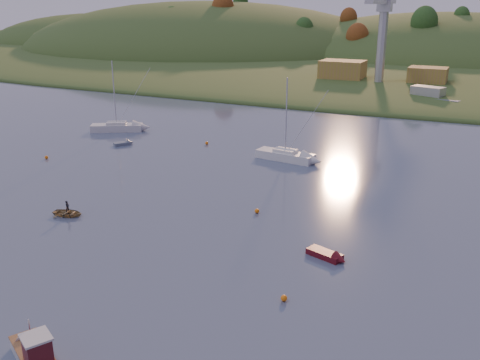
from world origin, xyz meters
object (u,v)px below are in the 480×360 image
at_px(red_tender, 332,257).
at_px(canoe, 68,213).
at_px(sailboat_near, 117,127).
at_px(grey_dinghy, 126,143).
at_px(sailboat_far, 285,155).
at_px(fishing_boat, 31,349).

bearing_deg(red_tender, canoe, -156.86).
height_order(sailboat_near, grey_dinghy, sailboat_near).
relative_size(sailboat_far, canoe, 3.65).
bearing_deg(red_tender, sailboat_near, 165.32).
xyz_separation_m(fishing_boat, grey_dinghy, (-27.12, 46.71, -0.56)).
distance_m(red_tender, grey_dinghy, 47.72).
bearing_deg(canoe, sailboat_near, 18.74).
bearing_deg(sailboat_near, fishing_boat, -86.28).
bearing_deg(sailboat_far, fishing_boat, -81.31).
bearing_deg(sailboat_near, canoe, -88.98).
height_order(fishing_boat, sailboat_far, sailboat_far).
height_order(fishing_boat, canoe, fishing_boat).
relative_size(sailboat_near, red_tender, 3.01).
bearing_deg(canoe, grey_dinghy, 13.53).
relative_size(sailboat_near, canoe, 3.77).
relative_size(fishing_boat, red_tender, 1.43).
xyz_separation_m(sailboat_near, red_tender, (47.67, -32.19, -0.51)).
bearing_deg(canoe, fishing_boat, -154.24).
relative_size(sailboat_near, sailboat_far, 1.03).
xyz_separation_m(sailboat_far, grey_dinghy, (-25.94, -2.55, -0.52)).
relative_size(fishing_boat, sailboat_near, 0.48).
relative_size(fishing_boat, sailboat_far, 0.49).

